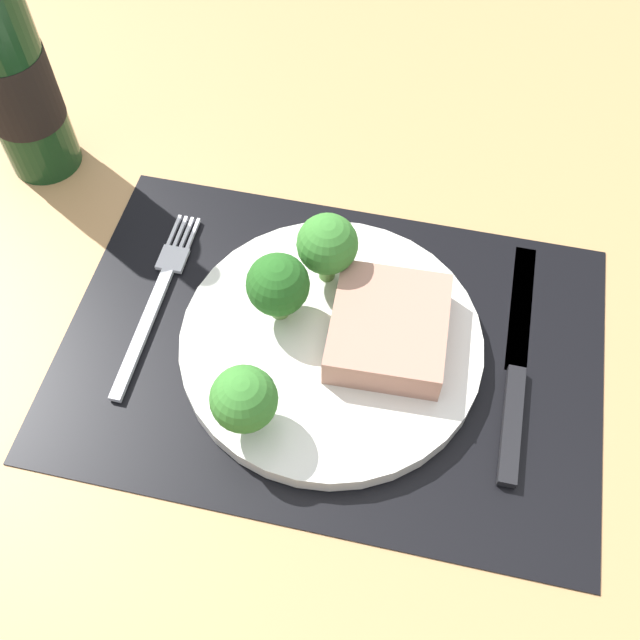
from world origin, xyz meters
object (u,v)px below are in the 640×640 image
(plate, at_px, (331,343))
(wine_bottle, at_px, (11,74))
(fork, at_px, (156,299))
(knife, at_px, (516,375))
(steak, at_px, (389,328))

(plate, bearing_deg, wine_bottle, 154.46)
(fork, relative_size, knife, 0.83)
(plate, distance_m, fork, 0.16)
(wine_bottle, bearing_deg, steak, -21.46)
(fork, xyz_separation_m, wine_bottle, (-0.16, 0.14, 0.10))
(steak, relative_size, fork, 0.52)
(steak, bearing_deg, knife, -2.31)
(wine_bottle, bearing_deg, plate, -25.54)
(steak, bearing_deg, plate, -167.69)
(fork, height_order, knife, knife)
(plate, height_order, knife, plate)
(fork, height_order, wine_bottle, wine_bottle)
(steak, distance_m, wine_bottle, 0.39)
(plate, relative_size, steak, 2.45)
(plate, height_order, wine_bottle, wine_bottle)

